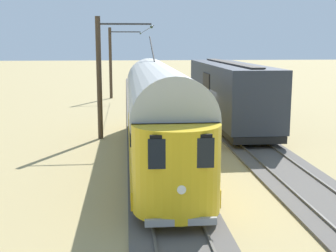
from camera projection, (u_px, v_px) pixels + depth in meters
name	position (u px, v px, depth m)	size (l,w,h in m)	color
ground_plane	(194.00, 133.00, 26.68)	(220.00, 220.00, 0.00)	tan
track_streetcar_siding	(234.00, 130.00, 27.21)	(2.80, 80.00, 0.18)	#56514C
track_adjacent_siding	(151.00, 131.00, 26.75)	(2.80, 80.00, 0.18)	#56514C
vintage_streetcar	(158.00, 110.00, 20.28)	(2.65, 17.66, 5.42)	gold
boxcar_adjacent	(229.00, 92.00, 28.45)	(2.96, 13.89, 3.85)	#2D333D
catenary_pole_foreground	(111.00, 61.00, 42.53)	(3.07, 0.28, 6.61)	#423323
catenary_pole_mid_near	(101.00, 76.00, 24.44)	(3.07, 0.28, 6.61)	#423323
overhead_wire_run	(143.00, 31.00, 33.93)	(2.87, 22.47, 0.18)	black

